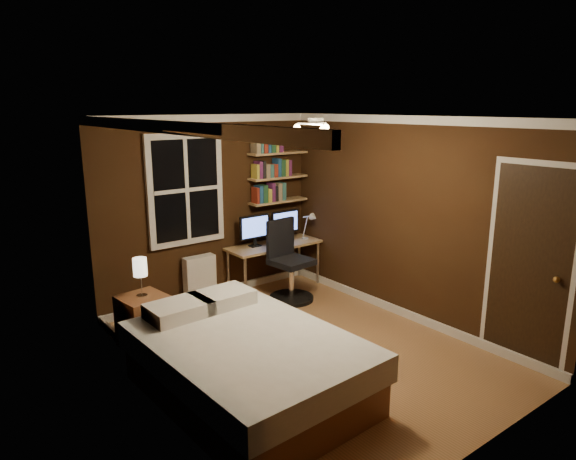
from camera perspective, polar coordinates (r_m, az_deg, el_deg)
floor at (r=5.79m, az=2.09°, el=-13.19°), size 4.20×4.20×0.00m
wall_back at (r=7.04m, az=-8.76°, el=2.35°), size 3.20×0.04×2.50m
wall_left at (r=4.53m, az=-13.63°, el=-4.26°), size 0.04×4.20×2.50m
wall_right at (r=6.45m, az=13.22°, el=1.11°), size 0.04×4.20×2.50m
ceiling at (r=5.16m, az=2.34°, el=12.40°), size 3.20×4.20×0.02m
window at (r=6.80m, az=-11.30°, el=4.42°), size 1.06×0.06×1.46m
door at (r=5.68m, az=25.16°, el=-3.90°), size 0.03×0.82×2.05m
door_knob at (r=5.53m, az=27.68°, el=-4.91°), size 0.06×0.06×0.06m
ceiling_fixture at (r=5.09m, az=3.06°, el=11.25°), size 0.44×0.44×0.18m
bookshelf_lower at (r=7.51m, az=-1.08°, el=3.22°), size 0.92×0.22×0.03m
books_row_lower at (r=7.49m, az=-1.09°, el=4.20°), size 0.48×0.16×0.23m
bookshelf_middle at (r=7.46m, az=-1.09°, el=5.87°), size 0.92×0.22×0.03m
books_row_middle at (r=7.44m, az=-1.10°, el=6.86°), size 0.60×0.16×0.23m
bookshelf_upper at (r=7.42m, az=-1.11°, el=8.55°), size 0.92×0.22×0.03m
books_row_upper at (r=7.41m, az=-1.11°, el=9.55°), size 0.42×0.16×0.23m
bed at (r=4.87m, az=-4.59°, el=-14.59°), size 1.64×2.22×0.73m
nightstand at (r=5.98m, az=-15.73°, el=-9.71°), size 0.53×0.53×0.58m
bedside_lamp at (r=5.80m, az=-16.05°, el=-5.08°), size 0.15×0.15×0.43m
radiator at (r=7.07m, az=-9.77°, el=-5.41°), size 0.43×0.15×0.65m
desk at (r=7.41m, az=-1.55°, el=-2.03°), size 1.41×0.53×0.67m
monitor_left at (r=7.24m, az=-3.73°, el=-0.09°), size 0.48×0.12×0.45m
monitor_right at (r=7.54m, az=-0.33°, el=0.50°), size 0.48×0.12×0.45m
desk_lamp at (r=7.57m, az=2.31°, el=0.50°), size 0.14×0.32×0.44m
office_chair at (r=7.05m, az=0.07°, el=-4.33°), size 0.61×0.61×1.11m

